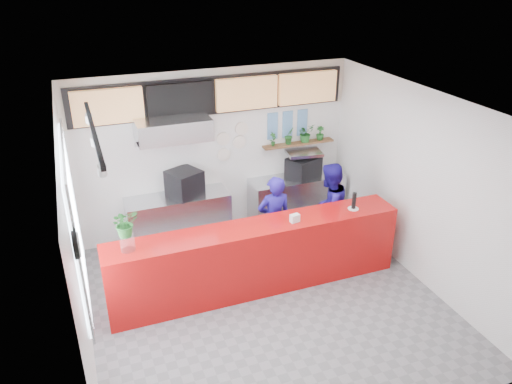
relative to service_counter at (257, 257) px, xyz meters
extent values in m
plane|color=slate|center=(0.00, -0.40, -0.55)|extent=(5.00, 5.00, 0.00)
plane|color=silver|center=(0.00, -0.40, 2.45)|extent=(5.00, 5.00, 0.00)
plane|color=white|center=(0.00, 2.10, 0.95)|extent=(5.00, 0.00, 5.00)
plane|color=white|center=(-2.50, -0.40, 0.95)|extent=(0.00, 5.00, 5.00)
plane|color=white|center=(2.50, -0.40, 0.95)|extent=(0.00, 5.00, 5.00)
cube|color=#AC0D0C|center=(0.00, 0.00, 0.00)|extent=(4.50, 0.60, 1.10)
cube|color=beige|center=(0.00, 2.09, 2.05)|extent=(5.00, 0.02, 0.80)
cube|color=#B2B5BA|center=(-0.80, 1.80, -0.10)|extent=(1.80, 0.60, 0.90)
cube|color=black|center=(-0.65, 1.80, 0.58)|extent=(0.67, 0.67, 0.46)
cube|color=#B2B5BA|center=(-0.80, 1.75, 1.60)|extent=(1.20, 0.70, 0.35)
cube|color=#B2B5BA|center=(-0.80, 1.75, 1.40)|extent=(1.20, 0.69, 0.31)
cube|color=#B2B5BA|center=(1.50, 1.80, -0.10)|extent=(1.80, 0.60, 0.90)
cube|color=black|center=(1.63, 1.80, 0.54)|extent=(0.72, 0.64, 0.39)
cube|color=#A4A5AB|center=(1.63, 1.80, 0.83)|extent=(0.69, 0.53, 0.06)
cube|color=brown|center=(1.60, 2.00, 0.95)|extent=(1.40, 0.18, 0.04)
cube|color=tan|center=(-1.75, 1.98, 2.00)|extent=(1.10, 0.10, 0.55)
cube|color=black|center=(-0.59, 1.98, 2.00)|extent=(1.10, 0.10, 0.55)
cube|color=tan|center=(0.57, 1.98, 2.00)|extent=(1.10, 0.10, 0.55)
cube|color=tan|center=(1.73, 1.98, 2.00)|extent=(1.10, 0.10, 0.55)
cube|color=black|center=(0.00, 2.06, 2.00)|extent=(4.80, 0.04, 0.65)
cube|color=silver|center=(-2.47, -0.10, 1.15)|extent=(0.04, 2.20, 1.90)
cube|color=#B2B5BA|center=(-2.45, -0.10, 1.15)|extent=(0.03, 2.30, 2.00)
cylinder|color=black|center=(-2.46, -1.30, 1.50)|extent=(0.05, 0.30, 0.30)
cylinder|color=white|center=(-2.43, -1.30, 1.50)|extent=(0.02, 0.26, 0.26)
cube|color=black|center=(-2.10, -0.40, 2.39)|extent=(0.05, 2.40, 0.04)
cylinder|color=silver|center=(0.15, 2.07, 1.20)|extent=(0.24, 0.03, 0.24)
cylinder|color=silver|center=(0.45, 2.07, 1.10)|extent=(0.24, 0.03, 0.24)
cylinder|color=silver|center=(0.15, 2.07, 0.90)|extent=(0.24, 0.03, 0.24)
cylinder|color=silver|center=(0.50, 2.07, 1.35)|extent=(0.24, 0.03, 0.24)
cube|color=#598CBF|center=(1.10, 2.08, 1.45)|extent=(0.20, 0.02, 0.25)
cube|color=#598CBF|center=(1.40, 2.08, 1.45)|extent=(0.20, 0.02, 0.25)
cube|color=#598CBF|center=(1.70, 2.08, 1.45)|extent=(0.20, 0.02, 0.25)
cube|color=#598CBF|center=(1.10, 2.08, 1.20)|extent=(0.20, 0.02, 0.25)
cube|color=#598CBF|center=(1.40, 2.08, 1.20)|extent=(0.20, 0.02, 0.25)
cube|color=#598CBF|center=(1.70, 2.08, 1.20)|extent=(0.20, 0.02, 0.25)
imported|color=navy|center=(0.54, 0.62, 0.22)|extent=(0.59, 0.40, 1.55)
imported|color=navy|center=(1.53, 0.60, 0.26)|extent=(0.97, 0.89, 1.62)
imported|color=#205E22|center=(1.08, 2.00, 1.10)|extent=(0.16, 0.14, 0.26)
imported|color=#205E22|center=(1.41, 2.00, 1.13)|extent=(0.21, 0.19, 0.32)
imported|color=#205E22|center=(1.74, 2.00, 1.14)|extent=(0.37, 0.34, 0.34)
imported|color=#205E22|center=(2.05, 2.00, 1.10)|extent=(0.18, 0.17, 0.26)
cylinder|color=silver|center=(-1.86, 0.00, 0.67)|extent=(0.25, 0.25, 0.24)
imported|color=#205E22|center=(-1.86, 0.00, 0.96)|extent=(0.43, 0.40, 0.39)
cube|color=silver|center=(0.57, -0.09, 0.61)|extent=(0.15, 0.11, 0.12)
cylinder|color=silver|center=(1.60, -0.04, 0.56)|extent=(0.21, 0.21, 0.01)
cylinder|color=black|center=(1.60, -0.04, 0.70)|extent=(0.08, 0.08, 0.27)
camera|label=1|loc=(-2.29, -5.98, 4.15)|focal=35.00mm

